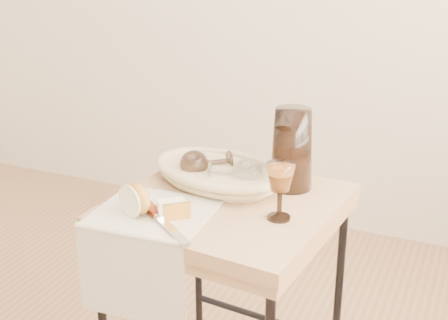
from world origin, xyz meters
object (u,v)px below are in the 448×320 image
at_px(tea_towel, 153,213).
at_px(apple_half, 137,199).
at_px(goblet_lying_a, 209,163).
at_px(goblet_lying_b, 232,172).
at_px(side_table, 227,312).
at_px(table_knife, 162,219).
at_px(bread_basket, 217,175).
at_px(wine_goblet, 280,191).
at_px(pitcher, 292,149).

height_order(tea_towel, apple_half, apple_half).
distance_m(goblet_lying_a, goblet_lying_b, 0.09).
height_order(side_table, table_knife, table_knife).
distance_m(side_table, table_knife, 0.43).
distance_m(bread_basket, goblet_lying_a, 0.04).
xyz_separation_m(side_table, apple_half, (-0.17, -0.18, 0.40)).
xyz_separation_m(tea_towel, apple_half, (-0.03, -0.03, 0.04)).
xyz_separation_m(tea_towel, table_knife, (0.05, -0.04, 0.01)).
xyz_separation_m(side_table, bread_basket, (-0.07, 0.09, 0.38)).
xyz_separation_m(wine_goblet, apple_half, (-0.33, -0.13, -0.03)).
distance_m(tea_towel, bread_basket, 0.25).
xyz_separation_m(apple_half, table_knife, (0.08, -0.02, -0.03)).
bearing_deg(bread_basket, apple_half, -93.49).
bearing_deg(goblet_lying_a, side_table, 92.03).
relative_size(pitcher, wine_goblet, 1.79).
height_order(tea_towel, goblet_lying_b, goblet_lying_b).
distance_m(bread_basket, wine_goblet, 0.28).
bearing_deg(goblet_lying_a, wine_goblet, 107.64).
height_order(goblet_lying_b, apple_half, goblet_lying_b).
distance_m(goblet_lying_a, pitcher, 0.24).
bearing_deg(goblet_lying_b, tea_towel, -136.75).
bearing_deg(table_knife, side_table, 103.62).
relative_size(goblet_lying_a, table_knife, 0.52).
height_order(tea_towel, goblet_lying_a, goblet_lying_a).
height_order(bread_basket, goblet_lying_b, goblet_lying_b).
relative_size(apple_half, table_knife, 0.36).
bearing_deg(goblet_lying_a, pitcher, 149.48).
height_order(tea_towel, table_knife, table_knife).
height_order(bread_basket, goblet_lying_a, goblet_lying_a).
xyz_separation_m(bread_basket, goblet_lying_a, (-0.03, 0.02, 0.03)).
bearing_deg(table_knife, goblet_lying_a, 130.03).
bearing_deg(goblet_lying_b, pitcher, 11.12).
height_order(goblet_lying_a, pitcher, pitcher).
xyz_separation_m(bread_basket, pitcher, (0.20, 0.06, 0.09)).
bearing_deg(wine_goblet, goblet_lying_a, 149.09).
relative_size(wine_goblet, apple_half, 1.63).
height_order(goblet_lying_a, goblet_lying_b, goblet_lying_a).
bearing_deg(bread_basket, goblet_lying_a, 169.57).
height_order(goblet_lying_a, wine_goblet, wine_goblet).
relative_size(tea_towel, wine_goblet, 1.93).
xyz_separation_m(side_table, wine_goblet, (0.16, -0.05, 0.43)).
height_order(bread_basket, pitcher, pitcher).
relative_size(tea_towel, apple_half, 3.15).
xyz_separation_m(tea_towel, goblet_lying_b, (0.12, 0.22, 0.05)).
distance_m(pitcher, table_knife, 0.42).
height_order(side_table, wine_goblet, wine_goblet).
bearing_deg(table_knife, tea_towel, 176.48).
height_order(side_table, goblet_lying_a, goblet_lying_a).
bearing_deg(bread_basket, side_table, -36.45).
xyz_separation_m(goblet_lying_b, table_knife, (-0.07, -0.27, -0.04)).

